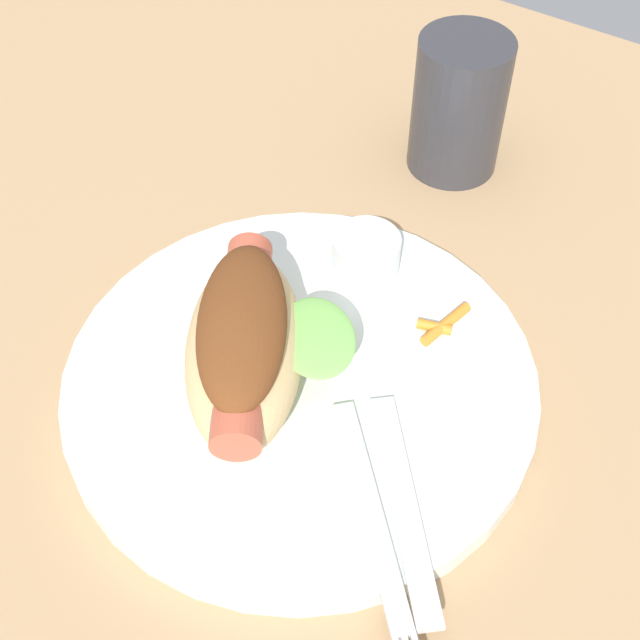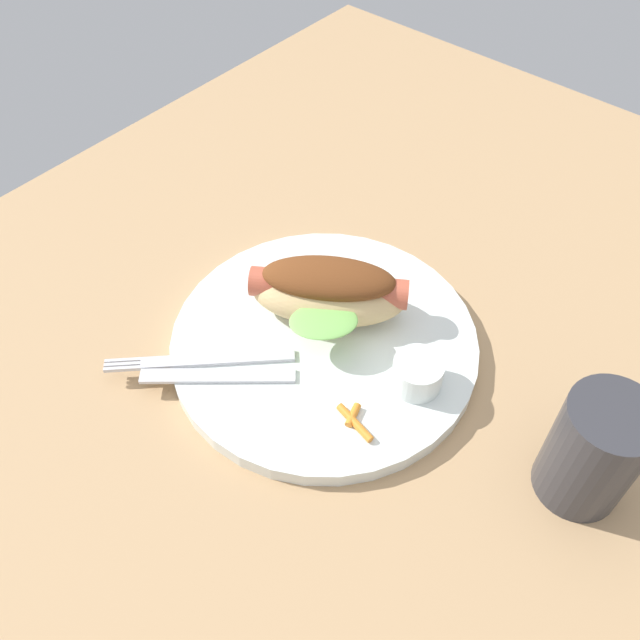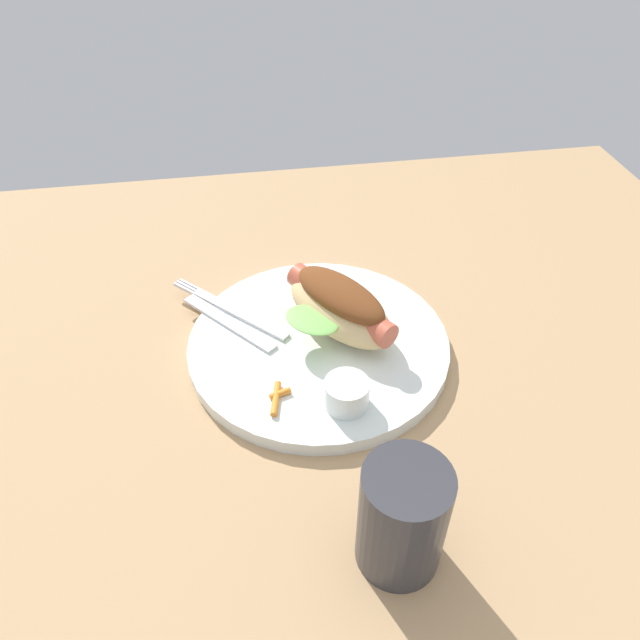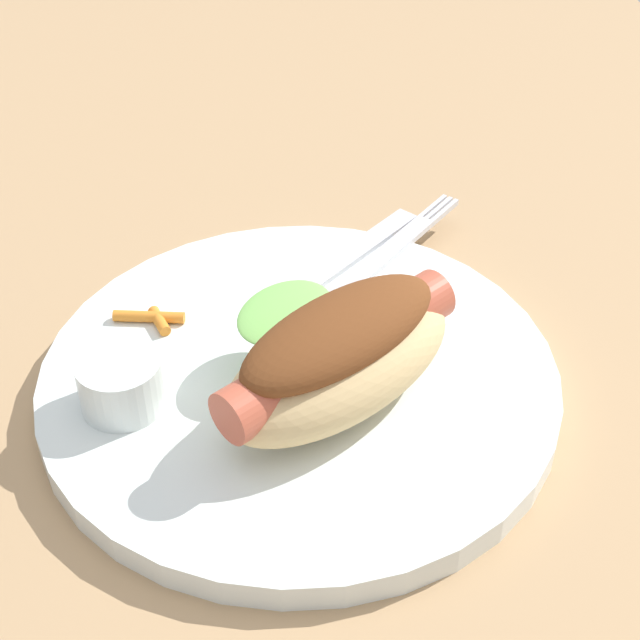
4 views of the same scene
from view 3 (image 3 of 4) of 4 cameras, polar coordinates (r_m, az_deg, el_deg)
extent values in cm
cube|color=tan|center=(64.48, -3.24, -5.50)|extent=(120.00, 90.00, 1.80)
cylinder|color=white|center=(65.50, -0.14, -2.39)|extent=(28.07, 28.07, 1.60)
ellipsoid|color=#DBB77A|center=(64.94, 1.89, 0.97)|extent=(13.36, 15.53, 4.88)
cylinder|color=#C1563D|center=(64.39, 1.91, 1.55)|extent=(10.16, 13.50, 2.76)
ellipsoid|color=brown|center=(63.61, 1.94, 2.41)|extent=(10.80, 12.84, 2.80)
ellipsoid|color=#7FC65B|center=(62.17, -0.77, 0.01)|extent=(7.36, 7.38, 0.78)
cylinder|color=white|center=(57.68, 2.53, -6.95)|extent=(4.36, 4.36, 2.88)
cube|color=silver|center=(68.43, -7.60, 0.58)|extent=(10.39, 10.49, 0.40)
cube|color=silver|center=(73.60, -12.23, 3.26)|extent=(2.46, 2.49, 0.40)
cube|color=silver|center=(73.38, -12.47, 3.08)|extent=(2.46, 2.49, 0.40)
cube|color=silver|center=(73.15, -12.72, 2.90)|extent=(2.46, 2.49, 0.40)
cube|color=silver|center=(67.51, -8.61, -0.24)|extent=(9.88, 11.15, 0.36)
cylinder|color=orange|center=(58.83, -4.19, -7.41)|extent=(1.50, 4.13, 0.66)
cylinder|color=orange|center=(59.23, -3.79, -6.95)|extent=(2.24, 1.27, 0.66)
cylinder|color=#333338|center=(47.80, 7.78, -18.06)|extent=(6.73, 6.73, 10.33)
camera|label=1|loc=(0.73, -21.99, 36.43)|focal=48.89mm
camera|label=2|loc=(0.31, -65.40, 27.58)|focal=37.70mm
camera|label=4|loc=(0.63, 41.75, 23.33)|focal=53.88mm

